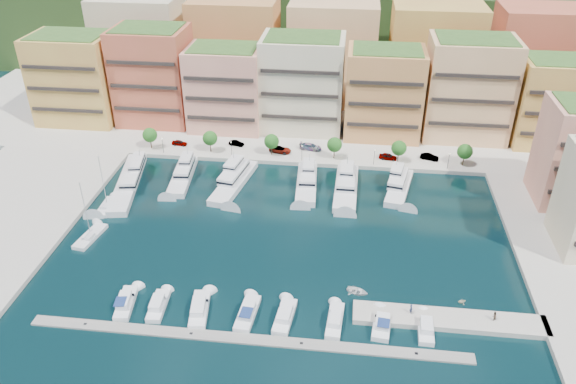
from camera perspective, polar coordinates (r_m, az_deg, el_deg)
name	(u,v)px	position (r m, az deg, el deg)	size (l,w,h in m)	color
ground	(287,234)	(115.87, -0.12, -4.32)	(400.00, 400.00, 0.00)	black
north_quay	(312,116)	(170.10, 2.43, 7.70)	(220.00, 64.00, 2.00)	#9E998E
hillside	(322,66)	(214.99, 3.52, 12.68)	(240.00, 40.00, 58.00)	#193516
south_pontoon	(246,340)	(93.60, -4.31, -14.73)	(72.00, 2.20, 0.35)	gray
finger_pier	(449,322)	(99.89, 16.03, -12.57)	(32.00, 5.00, 2.00)	#9E998E
apartment_0	(76,78)	(172.08, -20.72, 10.77)	(22.00, 16.50, 24.80)	gold
apartment_1	(153,75)	(164.80, -13.51, 11.44)	(20.00, 16.50, 26.80)	#C35641
apartment_2	(226,88)	(157.80, -6.33, 10.47)	(20.00, 15.50, 22.80)	#E9A182
apartment_3	(303,83)	(155.92, 1.49, 10.98)	(22.00, 16.50, 25.80)	beige
apartment_4	(384,93)	(154.03, 9.70, 9.89)	(20.00, 15.50, 23.80)	#D1864E
apartment_5	(468,88)	(158.12, 17.82, 9.99)	(22.00, 16.50, 26.80)	#F1B27F
apartment_6	(555,102)	(162.66, 25.48, 8.25)	(20.00, 15.50, 22.80)	gold
backblock_0	(142,46)	(187.73, -14.65, 14.18)	(26.00, 18.00, 30.00)	beige
backblock_1	(235,49)	(179.30, -5.36, 14.26)	(26.00, 18.00, 30.00)	#D1864E
backblock_2	(333,53)	(175.66, 4.56, 13.94)	(26.00, 18.00, 30.00)	#F1B27F
backblock_3	(433,56)	(177.10, 14.56, 13.22)	(26.00, 18.00, 30.00)	gold
backblock_4	(538,60)	(183.50, 24.06, 12.16)	(26.00, 18.00, 30.00)	#C35641
tree_0	(150,135)	(150.88, -13.86, 5.64)	(3.80, 3.80, 5.65)	#473323
tree_1	(210,138)	(146.19, -7.93, 5.43)	(3.80, 3.80, 5.65)	#473323
tree_2	(272,141)	(143.14, -1.68, 5.16)	(3.80, 3.80, 5.65)	#473323
tree_3	(334,145)	(141.85, 4.75, 4.81)	(3.80, 3.80, 5.65)	#473323
tree_4	(399,148)	(142.35, 11.21, 4.40)	(3.80, 3.80, 5.65)	#473323
tree_5	(465,152)	(144.63, 17.53, 3.94)	(3.80, 3.80, 5.65)	#473323
lamppost_0	(162,143)	(147.99, -12.64, 4.89)	(0.30, 0.30, 4.20)	black
lamppost_1	(231,147)	(143.23, -5.79, 4.61)	(0.30, 0.30, 4.20)	black
lamppost_2	(302,150)	(140.62, 1.42, 4.25)	(0.30, 0.30, 4.20)	black
lamppost_3	(374,154)	(140.29, 8.77, 3.81)	(0.30, 0.30, 4.20)	black
lamppost_4	(449,158)	(142.26, 16.03, 3.31)	(0.30, 0.30, 4.20)	black
yacht_0	(129,179)	(138.25, -15.81, 1.27)	(9.28, 27.82, 7.30)	silver
yacht_1	(183,174)	(137.74, -10.60, 1.80)	(5.93, 18.72, 7.30)	silver
yacht_2	(234,179)	(133.64, -5.46, 1.32)	(8.25, 21.46, 7.30)	silver
yacht_3	(307,181)	(132.34, 1.93, 1.14)	(5.55, 18.63, 7.30)	silver
yacht_4	(346,186)	(131.30, 5.93, 0.66)	(5.41, 20.31, 7.30)	silver
yacht_5	(399,185)	(133.23, 11.22, 0.73)	(7.58, 17.28, 7.30)	silver
cruiser_1	(126,303)	(102.63, -16.16, -10.80)	(3.71, 8.64, 2.66)	white
cruiser_2	(158,306)	(100.75, -13.06, -11.21)	(3.01, 7.85, 2.55)	white
cruiser_3	(200,309)	(98.75, -8.98, -11.71)	(4.03, 9.36, 2.55)	white
cruiser_4	(247,313)	(97.08, -4.15, -12.21)	(3.39, 8.79, 2.66)	white
cruiser_5	(285,317)	(96.32, -0.34, -12.55)	(3.46, 8.54, 2.55)	white
cruiser_6	(335,321)	(95.91, 4.79, -12.92)	(2.95, 8.41, 2.55)	white
cruiser_7	(382,325)	(96.16, 9.50, -13.16)	(3.56, 7.40, 2.66)	white
cruiser_8	(426,328)	(96.98, 13.80, -13.32)	(2.72, 7.27, 2.55)	white
sailboat_1	(90,237)	(121.43, -19.45, -4.34)	(4.18, 9.25, 13.20)	silver
sailboat_2	(107,207)	(130.24, -17.92, -1.49)	(2.90, 7.88, 13.20)	silver
tender_3	(462,301)	(103.87, 17.25, -10.54)	(1.33, 1.54, 0.81)	beige
tender_0	(357,291)	(102.06, 7.07, -9.97)	(2.77, 3.88, 0.80)	silver
car_0	(180,143)	(152.13, -10.96, 4.93)	(1.64, 4.08, 1.39)	gray
car_1	(236,143)	(149.78, -5.26, 4.95)	(1.41, 4.04, 1.33)	gray
car_2	(280,150)	(145.59, -0.80, 4.34)	(2.61, 5.67, 1.58)	gray
car_3	(310,147)	(147.12, 2.30, 4.63)	(2.32, 5.70, 1.65)	gray
car_4	(388,156)	(144.31, 10.14, 3.57)	(1.86, 4.63, 1.58)	gray
car_5	(429,157)	(146.37, 14.17, 3.48)	(1.59, 4.57, 1.51)	gray
person_0	(411,309)	(97.85, 12.39, -11.51)	(0.69, 0.45, 1.89)	#252F4B
person_1	(494,316)	(100.43, 20.21, -11.73)	(0.85, 0.66, 1.74)	#4E3E2F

